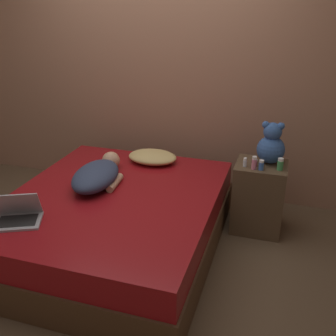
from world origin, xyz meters
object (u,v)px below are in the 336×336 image
teddy_bear (271,145)px  bottle_blue (261,165)px  pillow (153,157)px  bottle_clear (245,162)px  bottle_pink (254,163)px  laptop (18,215)px  person_lying (98,174)px  bottle_red (255,163)px  bottle_green (280,164)px

teddy_bear → bottle_blue: teddy_bear is taller
pillow → bottle_clear: size_ratio=6.02×
teddy_bear → bottle_pink: size_ratio=3.27×
laptop → teddy_bear: (1.60, 1.27, 0.24)m
person_lying → laptop: bearing=-115.3°
teddy_bear → bottle_red: (-0.11, -0.12, -0.13)m
person_lying → bottle_pink: 1.28m
laptop → bottle_clear: size_ratio=4.97×
person_lying → teddy_bear: (1.33, 0.56, 0.20)m
person_lying → bottle_red: 1.31m
laptop → bottle_green: bearing=8.8°
person_lying → pillow: bearing=59.7°
bottle_green → person_lying: bearing=-163.3°
person_lying → bottle_blue: bearing=11.7°
bottle_green → teddy_bear: bearing=124.2°
bottle_red → teddy_bear: bearing=48.7°
person_lying → bottle_green: size_ratio=7.35×
pillow → bottle_green: (1.15, -0.15, 0.13)m
teddy_bear → laptop: bearing=-141.6°
person_lying → bottle_blue: (1.28, 0.38, 0.09)m
pillow → laptop: bearing=-112.6°
pillow → bottle_green: bottle_green is taller
pillow → laptop: laptop is taller
laptop → bottle_blue: bearing=10.2°
bottle_pink → bottle_clear: bearing=158.3°
person_lying → teddy_bear: 1.46m
pillow → teddy_bear: size_ratio=1.28×
pillow → laptop: 1.39m
laptop → bottle_blue: (1.54, 1.09, 0.13)m
pillow → bottle_green: bearing=-7.5°
laptop → bottle_red: (1.49, 1.14, 0.12)m
teddy_bear → bottle_green: bearing=-55.8°
teddy_bear → bottle_red: teddy_bear is taller
bottle_pink → bottle_red: bottle_pink is taller
laptop → teddy_bear: teddy_bear is taller
pillow → bottle_red: bottle_red is taller
laptop → bottle_blue: bottle_blue is taller
bottle_blue → bottle_clear: size_ratio=1.12×
person_lying → bottle_clear: size_ratio=9.78×
bottle_pink → bottle_clear: 0.08m
bottle_red → bottle_green: 0.20m
bottle_blue → bottle_clear: 0.14m
bottle_green → bottle_blue: bearing=-163.1°
bottle_pink → bottle_red: size_ratio=1.79×
person_lying → bottle_green: 1.49m
pillow → bottle_red: size_ratio=7.46×
bottle_red → bottle_green: bearing=-4.1°
pillow → person_lying: person_lying is taller
bottle_pink → bottle_clear: bottle_pink is taller
bottle_clear → bottle_green: bearing=3.0°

